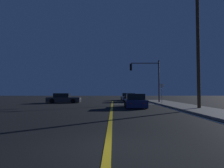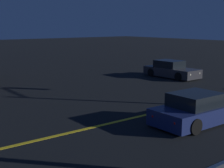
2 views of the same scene
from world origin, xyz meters
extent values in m
cube|color=gold|center=(0.00, 10.55, 0.01)|extent=(0.20, 35.86, 0.01)
cube|color=navy|center=(2.25, 14.21, 0.44)|extent=(1.96, 4.36, 0.68)
cube|color=black|center=(2.25, 13.95, 1.04)|extent=(1.66, 2.02, 0.60)
cylinder|color=black|center=(1.38, 15.57, 0.32)|extent=(0.23, 0.64, 0.64)
cylinder|color=black|center=(1.34, 12.88, 0.32)|extent=(0.23, 0.64, 0.64)
cylinder|color=black|center=(3.12, 12.85, 0.32)|extent=(0.23, 0.64, 0.64)
sphere|color=#FFF4CC|center=(1.69, 16.33, 0.52)|extent=(0.18, 0.18, 0.18)
sphere|color=red|center=(1.63, 12.10, 0.52)|extent=(0.14, 0.14, 0.14)
sphere|color=red|center=(2.81, 12.08, 0.52)|extent=(0.14, 0.14, 0.14)
cube|color=#2D2D33|center=(-6.70, 22.52, 0.44)|extent=(4.58, 1.98, 0.68)
cube|color=black|center=(-6.98, 22.51, 1.04)|extent=(2.13, 1.65, 0.60)
cylinder|color=black|center=(-5.33, 23.42, 0.32)|extent=(0.65, 0.24, 0.64)
cylinder|color=black|center=(-5.28, 21.70, 0.32)|extent=(0.65, 0.24, 0.64)
cylinder|color=black|center=(-8.13, 23.34, 0.32)|extent=(0.65, 0.24, 0.64)
cylinder|color=black|center=(-8.08, 21.62, 0.32)|extent=(0.65, 0.24, 0.64)
sphere|color=#FFF4CC|center=(-4.52, 23.16, 0.52)|extent=(0.18, 0.18, 0.18)
sphere|color=#FFF4CC|center=(-4.49, 22.02, 0.52)|extent=(0.18, 0.18, 0.18)
sphere|color=red|center=(-8.93, 23.02, 0.52)|extent=(0.14, 0.14, 0.14)
sphere|color=red|center=(-8.90, 21.88, 0.52)|extent=(0.14, 0.14, 0.14)
camera|label=1|loc=(0.15, -5.16, 1.48)|focal=32.02mm
camera|label=2|loc=(10.52, 3.06, 4.16)|focal=51.81mm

